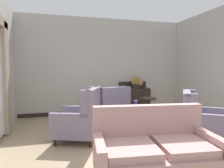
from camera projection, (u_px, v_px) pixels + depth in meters
name	position (u px, v px, depth m)	size (l,w,h in m)	color
ground	(140.00, 148.00, 3.73)	(8.58, 8.58, 0.00)	#9E896B
wall_back	(104.00, 66.00, 6.56)	(5.58, 0.08, 3.12)	#BCB7AD
wall_right	(222.00, 66.00, 5.20)	(0.08, 4.29, 3.12)	#BCB7AD
baseboard_back	(104.00, 111.00, 6.63)	(5.42, 0.03, 0.12)	black
coffee_table	(139.00, 118.00, 4.23)	(1.00, 1.00, 0.51)	black
porcelain_vase	(136.00, 108.00, 4.24)	(0.14, 0.14, 0.30)	#384C93
settee	(155.00, 152.00, 2.58)	(1.65, 1.00, 0.97)	tan
armchair_foreground_right	(199.00, 121.00, 3.99)	(1.13, 1.14, 1.03)	slate
armchair_far_left	(82.00, 119.00, 4.09)	(1.10, 1.08, 1.09)	slate
armchair_near_window	(111.00, 109.00, 5.21)	(1.06, 1.03, 1.03)	slate
side_table	(148.00, 108.00, 5.36)	(0.46, 0.46, 0.70)	black
sideboard	(134.00, 99.00, 6.62)	(0.97, 0.42, 1.04)	black
gramophone	(137.00, 80.00, 6.49)	(0.51, 0.59, 0.56)	black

